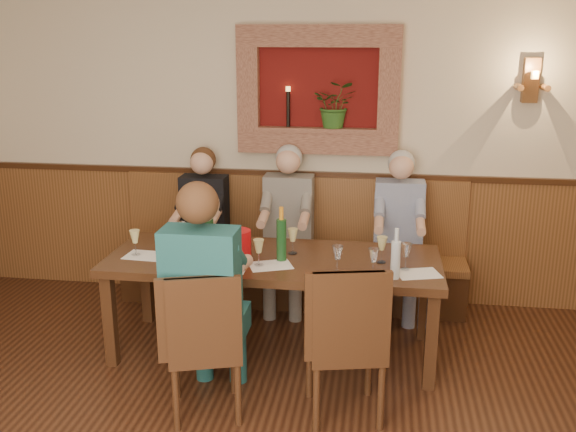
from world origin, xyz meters
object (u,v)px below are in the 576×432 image
object	(u,v)px
chair_near_right	(345,372)
water_bottle	(396,259)
person_bench_left	(203,241)
wine_bottle_green_a	(281,239)
person_bench_right	(398,249)
dining_table	(273,267)
person_bench_mid	(287,243)
spittoon_bucket	(238,245)
chair_near_left	(206,372)
person_chair_front	(207,315)
bench	(291,266)
wine_bottle_green_b	(209,226)

from	to	relation	value
chair_near_right	water_bottle	xyz separation A→B (m)	(0.29, 0.47, 0.59)
person_bench_left	wine_bottle_green_a	world-z (taller)	person_bench_left
wine_bottle_green_a	chair_near_right	bearing A→B (deg)	-54.56
person_bench_right	wine_bottle_green_a	bearing A→B (deg)	-133.25
dining_table	person_bench_mid	distance (m)	0.84
chair_near_right	spittoon_bucket	xyz separation A→B (m)	(-0.81, 0.67, 0.56)
water_bottle	dining_table	bearing A→B (deg)	161.34
dining_table	wine_bottle_green_a	xyz separation A→B (m)	(0.07, -0.06, 0.24)
chair_near_left	person_bench_left	bearing A→B (deg)	88.47
chair_near_left	chair_near_right	world-z (taller)	chair_near_right
chair_near_left	person_chair_front	world-z (taller)	person_chair_front
water_bottle	bench	bearing A→B (deg)	124.98
chair_near_left	person_bench_right	xyz separation A→B (m)	(1.20, 1.71, 0.29)
person_bench_left	person_chair_front	world-z (taller)	person_chair_front
dining_table	person_bench_mid	xyz separation A→B (m)	(-0.02, 0.84, -0.09)
person_bench_left	wine_bottle_green_b	size ratio (longest dim) A/B	3.52
wine_bottle_green_a	water_bottle	world-z (taller)	wine_bottle_green_a
spittoon_bucket	person_chair_front	bearing A→B (deg)	-94.05
spittoon_bucket	water_bottle	distance (m)	1.12
bench	person_bench_left	size ratio (longest dim) A/B	2.18
bench	person_bench_right	world-z (taller)	person_bench_right
dining_table	chair_near_left	xyz separation A→B (m)	(-0.28, -0.87, -0.39)
person_bench_left	wine_bottle_green_a	bearing A→B (deg)	-47.09
chair_near_right	wine_bottle_green_b	distance (m)	1.58
bench	wine_bottle_green_b	world-z (taller)	wine_bottle_green_b
chair_near_right	wine_bottle_green_b	bearing A→B (deg)	126.62
chair_near_left	person_bench_left	distance (m)	1.80
water_bottle	person_bench_left	bearing A→B (deg)	145.24
chair_near_left	person_bench_mid	world-z (taller)	person_bench_mid
dining_table	bench	size ratio (longest dim) A/B	0.80
chair_near_left	person_bench_mid	size ratio (longest dim) A/B	0.69
person_chair_front	spittoon_bucket	bearing A→B (deg)	85.95
person_bench_left	wine_bottle_green_b	bearing A→B (deg)	-69.89
bench	person_bench_right	xyz separation A→B (m)	(0.91, -0.10, 0.25)
bench	person_bench_left	distance (m)	0.81
person_chair_front	person_bench_left	bearing A→B (deg)	106.42
dining_table	bench	xyz separation A→B (m)	(0.00, 0.94, -0.35)
dining_table	bench	bearing A→B (deg)	90.00
water_bottle	person_bench_mid	bearing A→B (deg)	128.09
bench	person_chair_front	size ratio (longest dim) A/B	2.00
dining_table	bench	world-z (taller)	bench
wine_bottle_green_b	wine_bottle_green_a	bearing A→B (deg)	-22.27
person_chair_front	spittoon_bucket	size ratio (longest dim) A/B	6.80
person_bench_right	wine_bottle_green_a	xyz separation A→B (m)	(-0.84, -0.90, 0.34)
person_bench_right	person_bench_mid	bearing A→B (deg)	-179.96
person_bench_left	wine_bottle_green_b	world-z (taller)	person_bench_left
person_bench_left	person_bench_right	distance (m)	1.68
chair_near_left	person_bench_left	world-z (taller)	person_bench_left
bench	person_bench_mid	size ratio (longest dim) A/B	2.12
dining_table	wine_bottle_green_b	size ratio (longest dim) A/B	6.15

